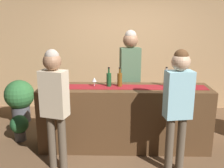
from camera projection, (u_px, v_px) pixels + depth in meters
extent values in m
plane|color=brown|center=(124.00, 146.00, 4.17)|extent=(10.00, 10.00, 0.00)
cube|color=tan|center=(123.00, 44.00, 5.63)|extent=(6.00, 0.12, 2.90)
cube|color=#543821|center=(124.00, 118.00, 4.04)|extent=(2.62, 0.60, 1.00)
cube|color=maroon|center=(125.00, 87.00, 3.91)|extent=(2.49, 0.28, 0.01)
cylinder|color=#B2C6C1|center=(166.00, 80.00, 3.94)|extent=(0.07, 0.07, 0.21)
cylinder|color=#B2C6C1|center=(167.00, 71.00, 3.91)|extent=(0.03, 0.03, 0.08)
cylinder|color=black|center=(167.00, 68.00, 3.89)|extent=(0.03, 0.03, 0.02)
cylinder|color=brown|center=(120.00, 80.00, 3.92)|extent=(0.07, 0.07, 0.21)
cylinder|color=brown|center=(120.00, 71.00, 3.89)|extent=(0.03, 0.03, 0.08)
cylinder|color=black|center=(120.00, 68.00, 3.87)|extent=(0.03, 0.03, 0.02)
cylinder|color=#194723|center=(109.00, 80.00, 3.93)|extent=(0.07, 0.07, 0.21)
cylinder|color=#194723|center=(109.00, 71.00, 3.89)|extent=(0.03, 0.03, 0.08)
cylinder|color=black|center=(109.00, 68.00, 3.88)|extent=(0.03, 0.03, 0.02)
cylinder|color=silver|center=(50.00, 87.00, 3.92)|extent=(0.06, 0.06, 0.00)
cylinder|color=silver|center=(49.00, 84.00, 3.91)|extent=(0.01, 0.01, 0.08)
cone|color=silver|center=(49.00, 80.00, 3.89)|extent=(0.07, 0.07, 0.06)
cylinder|color=silver|center=(94.00, 86.00, 3.95)|extent=(0.06, 0.06, 0.00)
cylinder|color=silver|center=(94.00, 84.00, 3.94)|extent=(0.01, 0.01, 0.08)
cone|color=silver|center=(94.00, 79.00, 3.93)|extent=(0.07, 0.07, 0.06)
cylinder|color=silver|center=(58.00, 88.00, 3.87)|extent=(0.06, 0.06, 0.00)
cylinder|color=silver|center=(58.00, 85.00, 3.86)|extent=(0.01, 0.01, 0.08)
cone|color=silver|center=(58.00, 81.00, 3.84)|extent=(0.07, 0.07, 0.06)
cylinder|color=#26262B|center=(134.00, 109.00, 4.63)|extent=(0.11, 0.11, 0.85)
cylinder|color=#26262B|center=(125.00, 109.00, 4.61)|extent=(0.11, 0.11, 0.85)
cube|color=#4C6B4C|center=(130.00, 67.00, 4.42)|extent=(0.37, 0.25, 0.68)
sphere|color=#9E7051|center=(131.00, 40.00, 4.30)|extent=(0.26, 0.26, 0.26)
sphere|color=#AD9E8E|center=(131.00, 36.00, 4.28)|extent=(0.20, 0.20, 0.20)
cylinder|color=brown|center=(169.00, 145.00, 3.42)|extent=(0.11, 0.11, 0.78)
cylinder|color=brown|center=(181.00, 144.00, 3.44)|extent=(0.11, 0.11, 0.78)
cube|color=#99D1E0|center=(179.00, 95.00, 3.25)|extent=(0.37, 0.25, 0.62)
sphere|color=#DBAD89|center=(181.00, 62.00, 3.14)|extent=(0.23, 0.23, 0.23)
sphere|color=brown|center=(181.00, 56.00, 3.12)|extent=(0.18, 0.18, 0.18)
cylinder|color=brown|center=(52.00, 141.00, 3.51)|extent=(0.11, 0.11, 0.77)
cylinder|color=brown|center=(62.00, 143.00, 3.47)|extent=(0.11, 0.11, 0.77)
cube|color=beige|center=(54.00, 94.00, 3.31)|extent=(0.38, 0.28, 0.61)
sphere|color=#9E7051|center=(52.00, 61.00, 3.20)|extent=(0.23, 0.23, 0.23)
sphere|color=#AD9E8E|center=(52.00, 56.00, 3.18)|extent=(0.18, 0.18, 0.18)
cylinder|color=#4C4C51|center=(21.00, 114.00, 5.13)|extent=(0.35, 0.35, 0.31)
sphere|color=#2D6633|center=(19.00, 95.00, 5.03)|extent=(0.58, 0.58, 0.58)
cylinder|color=#4C4C51|center=(20.00, 136.00, 4.35)|extent=(0.19, 0.19, 0.16)
sphere|color=#23562D|center=(19.00, 124.00, 4.30)|extent=(0.30, 0.30, 0.30)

